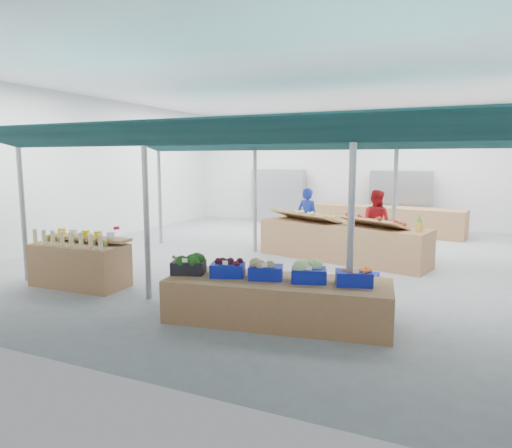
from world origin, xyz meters
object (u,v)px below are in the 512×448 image
at_px(fruit_counter, 341,242).
at_px(vendor_right, 375,222).
at_px(bottle_shelf, 81,263).
at_px(vendor_left, 308,218).
at_px(veg_counter, 278,301).
at_px(crate_stack, 362,290).

height_order(fruit_counter, vendor_right, vendor_right).
relative_size(bottle_shelf, fruit_counter, 0.45).
xyz_separation_m(bottle_shelf, vendor_left, (2.82, 5.32, 0.38)).
distance_m(veg_counter, vendor_right, 5.65).
relative_size(veg_counter, crate_stack, 5.70).
height_order(veg_counter, vendor_right, vendor_right).
height_order(veg_counter, vendor_left, vendor_left).
height_order(crate_stack, vendor_left, vendor_left).
relative_size(vendor_left, vendor_right, 1.00).
bearing_deg(crate_stack, vendor_left, 118.07).
xyz_separation_m(vendor_left, vendor_right, (1.80, 0.00, 0.00)).
bearing_deg(bottle_shelf, veg_counter, -5.96).
height_order(bottle_shelf, vendor_left, vendor_left).
relative_size(fruit_counter, crate_stack, 7.10).
distance_m(bottle_shelf, crate_stack, 5.26).
bearing_deg(bottle_shelf, vendor_left, 60.17).
bearing_deg(veg_counter, fruit_counter, 82.63).
xyz_separation_m(fruit_counter, vendor_left, (-1.20, 1.10, 0.38)).
bearing_deg(bottle_shelf, crate_stack, 7.73).
bearing_deg(vendor_left, fruit_counter, 151.33).
height_order(fruit_counter, crate_stack, fruit_counter).
height_order(bottle_shelf, veg_counter, bottle_shelf).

